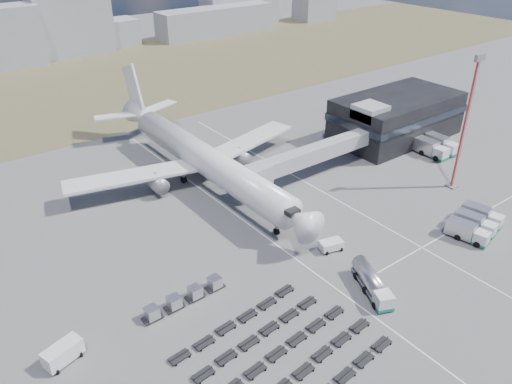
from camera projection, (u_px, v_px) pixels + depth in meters
ground at (313, 260)px, 76.40m from camera, size 420.00×420.00×0.00m
grass_strip at (69, 86)px, 152.91m from camera, size 420.00×90.00×0.01m
lane_markings at (344, 230)px, 83.61m from camera, size 47.12×110.00×0.01m
terminal at (396, 116)px, 115.58m from camera, size 30.40×16.40×11.00m
jet_bridge at (304, 158)px, 96.48m from camera, size 30.30×3.80×7.05m
airliner at (201, 157)px, 96.32m from camera, size 51.59×64.53×17.62m
fuel_tanker at (372, 283)px, 69.37m from camera, size 5.96×9.52×3.03m
pushback_tug at (331, 246)px, 78.34m from camera, size 4.08×2.92×1.61m
utility_van at (63, 354)px, 58.61m from camera, size 5.02×3.33×2.44m
catering_truck at (212, 167)px, 100.85m from camera, size 4.26×6.86×2.93m
service_trucks_near at (475, 223)px, 82.68m from camera, size 10.11×8.42×2.72m
service_trucks_far at (436, 146)px, 109.39m from camera, size 6.54×7.83×3.15m
uld_row at (185, 297)px, 67.46m from camera, size 12.57×1.97×1.74m
baggage_dollies at (279, 356)px, 59.52m from camera, size 25.53×18.31×0.64m
floodlight_mast at (465, 125)px, 90.59m from camera, size 2.38×1.97×25.57m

